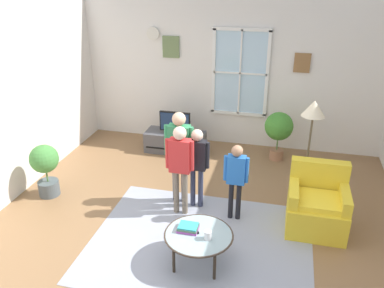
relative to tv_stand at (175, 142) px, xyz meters
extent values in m
cube|color=olive|center=(0.91, -2.55, -0.20)|extent=(6.23, 6.96, 0.02)
cube|color=silver|center=(0.91, 0.69, 1.28)|extent=(5.63, 0.12, 2.95)
cube|color=silver|center=(1.09, 0.62, 1.23)|extent=(0.99, 0.02, 1.57)
cube|color=white|center=(1.09, 0.60, 2.02)|extent=(1.05, 0.04, 0.06)
cube|color=white|center=(1.09, 0.60, 0.45)|extent=(1.05, 0.04, 0.06)
cube|color=white|center=(0.59, 0.60, 1.23)|extent=(0.06, 0.04, 1.57)
cube|color=white|center=(1.58, 0.60, 1.23)|extent=(0.06, 0.04, 1.57)
cube|color=white|center=(1.09, 0.60, 1.23)|extent=(0.03, 0.04, 1.57)
cube|color=white|center=(1.09, 0.60, 1.23)|extent=(0.99, 0.04, 0.03)
cube|color=#667A4C|center=(-0.23, 0.61, 1.65)|extent=(0.32, 0.03, 0.40)
cube|color=olive|center=(2.16, 0.61, 1.48)|extent=(0.28, 0.03, 0.34)
cylinder|color=silver|center=(-0.57, 0.60, 1.88)|extent=(0.24, 0.04, 0.24)
cube|color=#999EAD|center=(1.06, -2.56, -0.19)|extent=(2.79, 2.22, 0.01)
cube|color=#4C4C51|center=(0.00, 0.00, 0.00)|extent=(1.11, 0.46, 0.38)
cube|color=black|center=(0.00, -0.24, -0.06)|extent=(1.00, 0.02, 0.02)
cylinder|color=#4C4C4C|center=(0.00, 0.00, 0.22)|extent=(0.08, 0.08, 0.05)
cube|color=black|center=(0.00, 0.00, 0.41)|extent=(0.58, 0.05, 0.37)
cube|color=navy|center=(0.00, -0.03, 0.41)|extent=(0.54, 0.01, 0.33)
cube|color=yellow|center=(2.48, -1.90, 0.02)|extent=(0.76, 0.72, 0.42)
cube|color=yellow|center=(2.48, -1.60, 0.45)|extent=(0.76, 0.16, 0.45)
cube|color=yellow|center=(2.16, -1.90, 0.33)|extent=(0.12, 0.65, 0.20)
cube|color=yellow|center=(2.80, -1.90, 0.33)|extent=(0.12, 0.65, 0.20)
cube|color=yellow|center=(2.48, -1.95, 0.27)|extent=(0.61, 0.50, 0.08)
cylinder|color=#99B2B7|center=(1.11, -2.92, 0.21)|extent=(0.79, 0.79, 0.02)
torus|color=#3F3328|center=(1.11, -2.92, 0.21)|extent=(0.81, 0.81, 0.02)
cylinder|color=#33281E|center=(0.88, -2.68, 0.00)|extent=(0.04, 0.04, 0.39)
cylinder|color=#33281E|center=(1.35, -2.68, 0.00)|extent=(0.04, 0.04, 0.39)
cylinder|color=#33281E|center=(0.88, -3.16, 0.00)|extent=(0.04, 0.04, 0.39)
cylinder|color=#33281E|center=(1.35, -3.16, 0.00)|extent=(0.04, 0.04, 0.39)
cube|color=#A547AA|center=(0.98, -2.87, 0.23)|extent=(0.24, 0.19, 0.03)
cube|color=#48654E|center=(0.98, -2.87, 0.25)|extent=(0.23, 0.19, 0.02)
cube|color=teal|center=(0.98, -2.87, 0.27)|extent=(0.22, 0.17, 0.02)
cylinder|color=white|center=(1.23, -2.98, 0.27)|extent=(0.09, 0.09, 0.11)
cube|color=black|center=(1.07, -2.87, 0.22)|extent=(0.11, 0.14, 0.02)
cylinder|color=#333851|center=(0.76, -1.73, 0.11)|extent=(0.07, 0.07, 0.61)
cylinder|color=#333851|center=(0.87, -1.73, 0.11)|extent=(0.07, 0.07, 0.61)
cube|color=black|center=(0.82, -1.73, 0.64)|extent=(0.26, 0.14, 0.43)
sphere|color=beige|center=(0.82, -1.73, 0.94)|extent=(0.17, 0.17, 0.17)
cylinder|color=black|center=(0.66, -1.75, 0.66)|extent=(0.06, 0.06, 0.39)
cylinder|color=black|center=(0.97, -1.75, 0.66)|extent=(0.06, 0.06, 0.39)
cylinder|color=#726656|center=(0.57, -1.96, 0.14)|extent=(0.08, 0.08, 0.67)
cylinder|color=#726656|center=(0.70, -1.96, 0.14)|extent=(0.08, 0.08, 0.67)
cube|color=red|center=(0.64, -1.96, 0.71)|extent=(0.29, 0.15, 0.47)
sphere|color=beige|center=(0.64, -1.96, 1.04)|extent=(0.18, 0.18, 0.18)
cylinder|color=red|center=(0.47, -1.98, 0.74)|extent=(0.06, 0.06, 0.43)
cylinder|color=red|center=(0.80, -1.98, 0.74)|extent=(0.06, 0.06, 0.43)
cylinder|color=#333851|center=(0.48, -1.66, 0.16)|extent=(0.09, 0.09, 0.71)
cylinder|color=#333851|center=(0.61, -1.66, 0.16)|extent=(0.09, 0.09, 0.71)
cube|color=#338C59|center=(0.54, -1.66, 0.77)|extent=(0.31, 0.16, 0.50)
sphere|color=#D8AD8C|center=(0.54, -1.66, 1.12)|extent=(0.19, 0.19, 0.19)
cylinder|color=#338C59|center=(0.36, -1.68, 0.80)|extent=(0.06, 0.06, 0.45)
cylinder|color=#338C59|center=(0.72, -1.68, 0.80)|extent=(0.06, 0.06, 0.45)
cylinder|color=black|center=(1.34, -1.92, 0.09)|extent=(0.07, 0.07, 0.57)
cylinder|color=black|center=(1.45, -1.92, 0.09)|extent=(0.07, 0.07, 0.57)
cube|color=blue|center=(1.40, -1.92, 0.57)|extent=(0.24, 0.13, 0.40)
sphere|color=#A87A5B|center=(1.40, -1.92, 0.85)|extent=(0.15, 0.15, 0.15)
cylinder|color=blue|center=(1.25, -1.94, 0.59)|extent=(0.05, 0.05, 0.36)
cylinder|color=blue|center=(1.54, -1.94, 0.59)|extent=(0.05, 0.05, 0.36)
cylinder|color=#9E6B4C|center=(1.88, 0.12, -0.10)|extent=(0.25, 0.25, 0.19)
cylinder|color=#4C7238|center=(1.88, 0.12, 0.10)|extent=(0.02, 0.02, 0.20)
sphere|color=#40862E|center=(1.88, 0.12, 0.45)|extent=(0.50, 0.50, 0.50)
cylinder|color=#4C565B|center=(-1.46, -1.97, -0.08)|extent=(0.31, 0.31, 0.23)
cylinder|color=#4C7238|center=(-1.46, -1.97, 0.13)|extent=(0.02, 0.02, 0.17)
sphere|color=#45893D|center=(-1.46, -1.97, 0.42)|extent=(0.43, 0.43, 0.43)
cylinder|color=black|center=(2.32, -1.31, -0.18)|extent=(0.26, 0.26, 0.03)
cylinder|color=brown|center=(2.32, -1.31, 0.51)|extent=(0.03, 0.03, 1.40)
cone|color=beige|center=(2.32, -1.31, 1.30)|extent=(0.32, 0.32, 0.22)
camera|label=1|loc=(1.93, -6.61, 3.08)|focal=37.40mm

